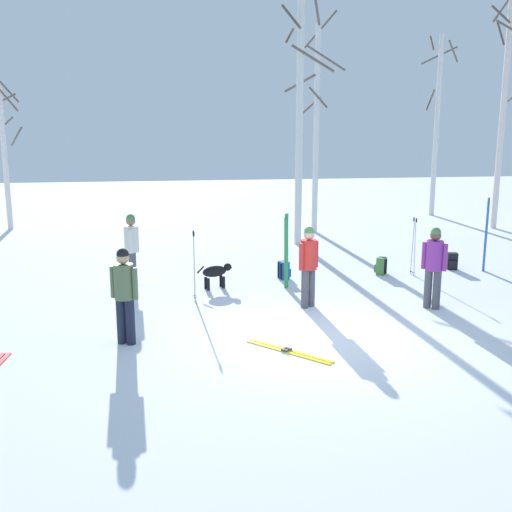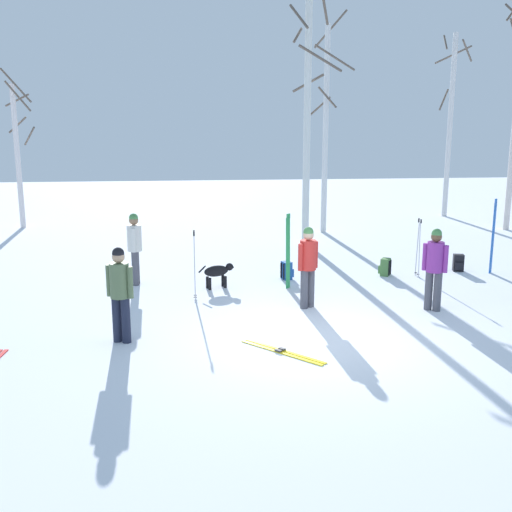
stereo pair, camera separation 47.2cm
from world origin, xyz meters
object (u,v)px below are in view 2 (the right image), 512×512
Objects in this scene: ski_poles_0 at (419,246)px; birch_tree_3 at (326,126)px; ski_pair_lying_1 at (282,352)px; birch_tree_1 at (18,151)px; person_0 at (135,244)px; birch_tree_2 at (307,117)px; person_1 at (435,264)px; ski_poles_1 at (195,263)px; backpack_2 at (287,271)px; backpack_0 at (385,267)px; person_3 at (308,262)px; birch_tree_4 at (450,122)px; ski_pair_planted_0 at (288,252)px; ski_pair_planted_1 at (493,237)px; person_2 at (120,289)px; dog at (218,272)px; backpack_1 at (458,263)px.

birch_tree_3 is at bearing 99.26° from ski_poles_0.
birch_tree_1 is at bearing 119.89° from ski_pair_lying_1.
birch_tree_2 is at bearing 41.66° from person_0.
person_1 is 5.05m from ski_poles_1.
birch_tree_3 reaches higher than backpack_2.
birch_tree_2 reaches higher than backpack_0.
person_1 is at bearing -10.19° from person_3.
backpack_0 is 0.06× the size of birch_tree_4.
birch_tree_2 reaches higher than ski_pair_planted_0.
backpack_0 is at bearing 2.11° from backpack_2.
ski_pair_lying_1 is (-0.89, -2.47, -0.97)m from person_3.
person_0 is 8.97m from ski_pair_planted_1.
person_2 is 13.47m from birch_tree_1.
birch_tree_4 is (10.23, 10.99, 2.94)m from ski_poles_1.
ski_pair_planted_0 is 5.49m from ski_pair_planted_1.
ski_pair_planted_1 reaches higher than ski_pair_lying_1.
birch_tree_3 is (-0.26, 6.21, 3.43)m from backpack_0.
backpack_0 is at bearing 34.29° from person_2.
person_1 is 0.24× the size of birch_tree_4.
person_1 is 4.10m from ski_pair_lying_1.
person_2 is 1.00× the size of person_3.
backpack_0 is at bearing -37.08° from birch_tree_1.
person_3 is 3.90× the size of backpack_0.
ski_pair_planted_0 is 1.08m from backpack_2.
backpack_0 is at bearing 19.57° from ski_pair_planted_0.
person_3 is 2.80m from ski_pair_lying_1.
birch_tree_4 reaches higher than dog.
backpack_0 is at bearing 91.55° from person_1.
person_0 is 1.17× the size of ski_poles_0.
birch_tree_1 is at bearing 135.20° from backpack_2.
ski_pair_planted_0 is at bearing -167.24° from ski_poles_0.
ski_poles_1 reaches higher than backpack_2.
backpack_2 is (-4.57, -0.36, 0.00)m from backpack_1.
person_0 is 0.89× the size of ski_pair_planted_1.
person_0 is at bearing -178.07° from backpack_0.
birch_tree_2 reaches higher than person_0.
birch_tree_3 is at bearing 70.23° from backpack_2.
person_3 is 1.55m from ski_pair_planted_0.
ski_poles_0 is (6.97, 0.05, -0.20)m from person_0.
birch_tree_4 reaches higher than backpack_1.
person_3 is 5.33m from backpack_1.
person_3 is (-2.54, 0.46, 0.00)m from person_1.
person_3 is 3.57m from backpack_0.
backpack_0 is 0.06× the size of birch_tree_3.
ski_pair_planted_0 reaches higher than person_0.
backpack_0 is 2.06m from backpack_1.
birch_tree_1 is at bearing 119.30° from person_0.
birch_tree_4 is (8.08, 10.29, 2.88)m from ski_pair_planted_0.
birch_tree_1 reaches higher than backpack_2.
backpack_0 is (-2.78, 0.02, -0.74)m from ski_pair_planted_1.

